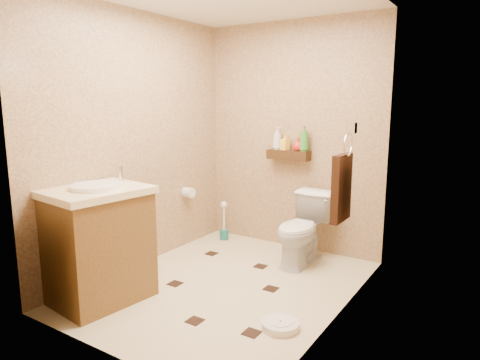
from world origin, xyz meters
The scene contains 17 objects.
ground centered at (0.00, 0.00, 0.00)m, with size 2.50×2.50×0.00m, color #C8B692.
wall_back centered at (0.00, 1.25, 1.20)m, with size 2.00×0.04×2.40m, color tan.
wall_front centered at (0.00, -1.25, 1.20)m, with size 2.00×0.04×2.40m, color tan.
wall_left centered at (-1.00, 0.00, 1.20)m, with size 0.04×2.50×2.40m, color tan.
wall_right centered at (1.00, 0.00, 1.20)m, with size 0.04×2.50×2.40m, color tan.
wall_shelf centered at (0.00, 1.17, 1.02)m, with size 0.46×0.14×0.10m, color #3E2511.
floor_accents centered at (0.03, -0.03, 0.00)m, with size 1.28×1.31×0.01m.
toilet centered at (0.33, 0.83, 0.35)m, with size 0.39×0.68×0.70m, color white.
vanity centered at (-0.70, -0.76, 0.47)m, with size 0.70×0.82×1.06m.
bathroom_scale centered at (0.73, -0.39, 0.03)m, with size 0.27×0.27×0.05m.
toilet_brush centered at (-0.74, 1.03, 0.16)m, with size 0.10×0.10×0.45m.
towel_ring centered at (0.91, 0.25, 0.95)m, with size 0.12×0.30×0.76m.
toilet_paper centered at (-0.94, 0.65, 0.60)m, with size 0.12×0.11×0.12m.
bottle_a centered at (-0.14, 1.17, 1.19)m, with size 0.09×0.09×0.24m, color beige.
bottle_b centered at (-0.04, 1.17, 1.16)m, with size 0.08×0.08×0.17m, color yellow.
bottle_c centered at (0.11, 1.17, 1.14)m, with size 0.11×0.11×0.14m, color red.
bottle_d centered at (0.17, 1.17, 1.20)m, with size 0.10×0.10×0.26m, color #36822B.
Camera 1 is at (1.99, -2.87, 1.57)m, focal length 32.00 mm.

